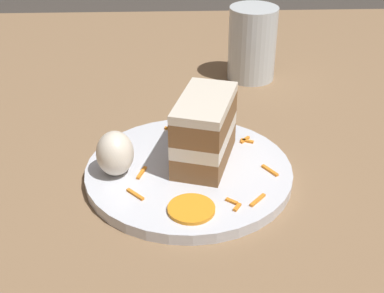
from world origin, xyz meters
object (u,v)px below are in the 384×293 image
object	(u,v)px
plate	(192,172)
drinking_glass	(252,48)
cake_slice	(204,130)
cream_dollop	(115,153)
orange_garnish	(190,209)

from	to	relation	value
plate	drinking_glass	bearing A→B (deg)	-20.53
drinking_glass	cake_slice	bearing A→B (deg)	161.20
plate	cream_dollop	distance (m)	0.10
cake_slice	cream_dollop	distance (m)	0.11
cream_dollop	drinking_glass	bearing A→B (deg)	-33.61
cake_slice	cream_dollop	size ratio (longest dim) A/B	2.24
cream_dollop	drinking_glass	size ratio (longest dim) A/B	0.45
plate	drinking_glass	xyz separation A→B (m)	(0.30, -0.11, 0.05)
cake_slice	orange_garnish	world-z (taller)	cake_slice
plate	cake_slice	size ratio (longest dim) A/B	2.08
plate	drinking_glass	world-z (taller)	drinking_glass
plate	orange_garnish	size ratio (longest dim) A/B	4.83
cream_dollop	cake_slice	bearing A→B (deg)	-77.51
cake_slice	drinking_glass	distance (m)	0.30
cake_slice	orange_garnish	size ratio (longest dim) A/B	2.33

